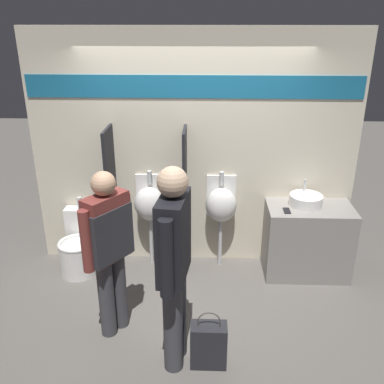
# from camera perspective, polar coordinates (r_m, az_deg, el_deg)

# --- Properties ---
(ground_plane) EXTENTS (16.00, 16.00, 0.00)m
(ground_plane) POSITION_cam_1_polar(r_m,az_deg,el_deg) (4.91, -0.07, -12.15)
(ground_plane) COLOR #5B5651
(display_wall) EXTENTS (3.67, 0.07, 2.70)m
(display_wall) POSITION_cam_1_polar(r_m,az_deg,el_deg) (4.85, 0.19, 5.37)
(display_wall) COLOR beige
(display_wall) RESTS_ON ground_plane
(sink_counter) EXTENTS (0.95, 0.54, 0.83)m
(sink_counter) POSITION_cam_1_polar(r_m,az_deg,el_deg) (5.08, 15.09, -6.26)
(sink_counter) COLOR gray
(sink_counter) RESTS_ON ground_plane
(sink_basin) EXTENTS (0.36, 0.36, 0.26)m
(sink_basin) POSITION_cam_1_polar(r_m,az_deg,el_deg) (4.91, 14.95, -1.06)
(sink_basin) COLOR white
(sink_basin) RESTS_ON sink_counter
(cell_phone) EXTENTS (0.07, 0.14, 0.01)m
(cell_phone) POSITION_cam_1_polar(r_m,az_deg,el_deg) (4.74, 12.52, -2.45)
(cell_phone) COLOR black
(cell_phone) RESTS_ON sink_counter
(divider_near_counter) EXTENTS (0.03, 0.44, 1.69)m
(divider_near_counter) POSITION_cam_1_polar(r_m,az_deg,el_deg) (4.92, -10.58, -1.25)
(divider_near_counter) COLOR black
(divider_near_counter) RESTS_ON ground_plane
(divider_mid) EXTENTS (0.03, 0.44, 1.69)m
(divider_mid) POSITION_cam_1_polar(r_m,az_deg,el_deg) (4.80, -0.95, -1.42)
(divider_mid) COLOR black
(divider_mid) RESTS_ON ground_plane
(urinal_near_counter) EXTENTS (0.36, 0.26, 1.16)m
(urinal_near_counter) POSITION_cam_1_polar(r_m,az_deg,el_deg) (4.96, -5.64, -1.58)
(urinal_near_counter) COLOR silver
(urinal_near_counter) RESTS_ON ground_plane
(urinal_far) EXTENTS (0.36, 0.26, 1.16)m
(urinal_far) POSITION_cam_1_polar(r_m,az_deg,el_deg) (4.92, 3.91, -1.73)
(urinal_far) COLOR silver
(urinal_far) RESTS_ON ground_plane
(toilet) EXTENTS (0.42, 0.59, 0.84)m
(toilet) POSITION_cam_1_polar(r_m,az_deg,el_deg) (5.18, -14.86, -7.33)
(toilet) COLOR white
(toilet) RESTS_ON ground_plane
(person_in_vest) EXTENTS (0.41, 0.48, 1.61)m
(person_in_vest) POSITION_cam_1_polar(r_m,az_deg,el_deg) (3.87, -11.08, -6.75)
(person_in_vest) COLOR #3D3D42
(person_in_vest) RESTS_ON ground_plane
(person_with_lanyard) EXTENTS (0.25, 0.62, 1.79)m
(person_with_lanyard) POSITION_cam_1_polar(r_m,az_deg,el_deg) (3.43, -2.41, -9.36)
(person_with_lanyard) COLOR #3D3D42
(person_with_lanyard) RESTS_ON ground_plane
(shopping_bag) EXTENTS (0.31, 0.17, 0.55)m
(shopping_bag) POSITION_cam_1_polar(r_m,az_deg,el_deg) (3.86, 2.22, -19.65)
(shopping_bag) COLOR #232328
(shopping_bag) RESTS_ON ground_plane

